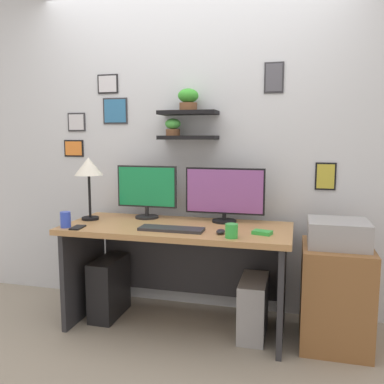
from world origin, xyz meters
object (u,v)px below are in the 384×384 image
(monitor_left, at_px, (147,190))
(drawer_cabinet, at_px, (335,295))
(water_cup, at_px, (66,220))
(printer, at_px, (338,233))
(computer_tower_right, at_px, (253,307))
(cell_phone, at_px, (78,227))
(scissors_tray, at_px, (262,232))
(monitor_right, at_px, (225,194))
(computer_mouse, at_px, (221,232))
(coffee_mug, at_px, (231,231))
(desk_lamp, at_px, (89,170))
(computer_tower_left, at_px, (109,287))
(keyboard, at_px, (171,229))
(desk, at_px, (179,252))

(monitor_left, xyz_separation_m, drawer_cabinet, (1.40, -0.20, -0.63))
(water_cup, height_order, printer, water_cup)
(monitor_left, xyz_separation_m, computer_tower_right, (0.86, -0.22, -0.77))
(drawer_cabinet, xyz_separation_m, computer_tower_right, (-0.54, -0.02, -0.13))
(cell_phone, distance_m, scissors_tray, 1.26)
(cell_phone, xyz_separation_m, printer, (1.73, 0.27, 0.00))
(scissors_tray, bearing_deg, monitor_right, 133.32)
(printer, bearing_deg, monitor_left, 171.97)
(computer_mouse, height_order, scissors_tray, computer_mouse)
(coffee_mug, xyz_separation_m, drawer_cabinet, (0.66, 0.27, -0.46))
(monitor_left, relative_size, coffee_mug, 5.30)
(monitor_left, bearing_deg, desk_lamp, -156.04)
(coffee_mug, bearing_deg, computer_tower_left, 163.86)
(keyboard, xyz_separation_m, scissors_tray, (0.60, 0.04, 0.00))
(computer_mouse, height_order, computer_tower_left, computer_mouse)
(monitor_left, height_order, coffee_mug, monitor_left)
(coffee_mug, xyz_separation_m, computer_tower_left, (-0.99, 0.29, -0.57))
(monitor_left, height_order, cell_phone, monitor_left)
(printer, bearing_deg, drawer_cabinet, 90.00)
(coffee_mug, relative_size, computer_tower_left, 0.20)
(scissors_tray, relative_size, computer_tower_right, 0.30)
(desk, distance_m, monitor_left, 0.55)
(keyboard, relative_size, computer_tower_right, 1.09)
(scissors_tray, relative_size, computer_tower_left, 0.26)
(monitor_right, xyz_separation_m, printer, (0.78, -0.20, -0.21))
(computer_tower_left, bearing_deg, computer_tower_right, -1.59)
(water_cup, relative_size, printer, 0.29)
(drawer_cabinet, bearing_deg, monitor_right, 165.88)
(desk, bearing_deg, water_cup, -157.72)
(monitor_right, distance_m, coffee_mug, 0.52)
(keyboard, distance_m, printer, 1.10)
(monitor_right, bearing_deg, drawer_cabinet, -14.12)
(monitor_left, bearing_deg, monitor_right, 0.02)
(computer_tower_left, bearing_deg, desk_lamp, 176.87)
(scissors_tray, distance_m, computer_tower_right, 0.57)
(coffee_mug, bearing_deg, water_cup, 179.67)
(computer_mouse, relative_size, water_cup, 0.82)
(scissors_tray, bearing_deg, coffee_mug, -140.84)
(monitor_right, relative_size, desk_lamp, 1.24)
(computer_mouse, height_order, water_cup, water_cup)
(cell_phone, bearing_deg, printer, 2.27)
(keyboard, bearing_deg, cell_phone, -171.45)
(coffee_mug, xyz_separation_m, scissors_tray, (0.18, 0.15, -0.03))
(water_cup, bearing_deg, computer_tower_right, 10.93)
(keyboard, height_order, computer_tower_left, keyboard)
(desk_lamp, relative_size, printer, 1.25)
(monitor_left, relative_size, printer, 1.26)
(monitor_right, relative_size, cell_phone, 4.20)
(desk, distance_m, desk_lamp, 0.92)
(desk, relative_size, printer, 4.24)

